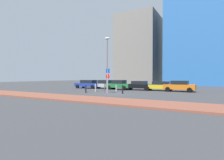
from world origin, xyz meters
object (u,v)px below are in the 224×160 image
(parked_car_silver, at_px, (104,84))
(parked_car_green, at_px, (119,85))
(parked_car_yellow, at_px, (159,86))
(traffic_bollard_edge, at_px, (116,88))
(parking_sign_post, at_px, (108,78))
(traffic_bollard_mid, at_px, (96,88))
(parked_car_black, at_px, (139,85))
(street_lamp, at_px, (107,60))
(parking_meter, at_px, (105,85))
(parked_car_blue, at_px, (88,84))
(parked_car_orange, at_px, (180,86))
(traffic_bollard_near, at_px, (123,89))
(traffic_bollard_far, at_px, (86,89))

(parked_car_silver, bearing_deg, parked_car_green, -11.10)
(parked_car_yellow, relative_size, traffic_bollard_edge, 4.74)
(parking_sign_post, distance_m, traffic_bollard_mid, 3.36)
(parked_car_black, relative_size, parked_car_yellow, 1.01)
(parked_car_silver, bearing_deg, traffic_bollard_mid, -68.40)
(street_lamp, bearing_deg, parking_meter, 154.38)
(parked_car_green, relative_size, parked_car_black, 0.94)
(traffic_bollard_mid, bearing_deg, parked_car_blue, 134.09)
(parked_car_yellow, relative_size, parking_sign_post, 1.45)
(parked_car_orange, relative_size, parking_meter, 2.86)
(parked_car_green, xyz_separation_m, parked_car_yellow, (6.27, 0.51, -0.04))
(parked_car_blue, height_order, parked_car_black, parked_car_blue)
(parked_car_green, distance_m, traffic_bollard_near, 6.95)
(street_lamp, bearing_deg, traffic_bollard_mid, 169.26)
(parked_car_black, bearing_deg, traffic_bollard_far, -119.05)
(parked_car_silver, height_order, parked_car_green, parked_car_green)
(parked_car_yellow, bearing_deg, parking_sign_post, -121.99)
(parking_sign_post, bearing_deg, parked_car_orange, 44.51)
(parked_car_yellow, distance_m, traffic_bollard_mid, 9.23)
(parked_car_black, relative_size, traffic_bollard_far, 4.62)
(parked_car_blue, distance_m, parked_car_yellow, 12.52)
(parked_car_black, xyz_separation_m, traffic_bollard_edge, (-1.64, -4.28, -0.27))
(parking_sign_post, height_order, traffic_bollard_near, parking_sign_post)
(parked_car_orange, xyz_separation_m, parking_sign_post, (-7.23, -7.11, 1.12))
(parking_meter, distance_m, traffic_bollard_edge, 1.82)
(parked_car_black, relative_size, parked_car_orange, 1.07)
(parked_car_green, distance_m, parked_car_black, 3.17)
(parked_car_green, distance_m, parking_meter, 5.41)
(traffic_bollard_edge, bearing_deg, street_lamp, -103.26)
(parking_meter, distance_m, street_lamp, 3.29)
(parked_car_silver, distance_m, traffic_bollard_far, 8.17)
(parked_car_green, distance_m, traffic_bollard_edge, 4.19)
(parked_car_yellow, bearing_deg, parking_meter, -134.03)
(traffic_bollard_near, bearing_deg, parked_car_blue, 147.27)
(parked_car_black, xyz_separation_m, traffic_bollard_near, (0.32, -6.40, -0.22))
(traffic_bollard_mid, bearing_deg, parked_car_black, 54.02)
(parked_car_black, bearing_deg, traffic_bollard_near, -87.14)
(parked_car_silver, relative_size, parking_sign_post, 1.32)
(parked_car_blue, bearing_deg, parked_car_green, -2.13)
(parked_car_blue, bearing_deg, parked_car_orange, 0.83)
(traffic_bollard_edge, bearing_deg, parked_car_silver, 136.51)
(traffic_bollard_near, bearing_deg, street_lamp, 170.96)
(traffic_bollard_near, distance_m, traffic_bollard_far, 4.70)
(traffic_bollard_edge, bearing_deg, traffic_bollard_mid, -151.09)
(parked_car_blue, relative_size, parking_sign_post, 1.54)
(parked_car_green, bearing_deg, traffic_bollard_near, -60.04)
(traffic_bollard_far, bearing_deg, traffic_bollard_near, 14.91)
(parked_car_green, xyz_separation_m, parked_car_black, (3.15, 0.38, -0.04))
(parking_meter, height_order, traffic_bollard_far, parking_meter)
(parked_car_blue, height_order, street_lamp, street_lamp)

